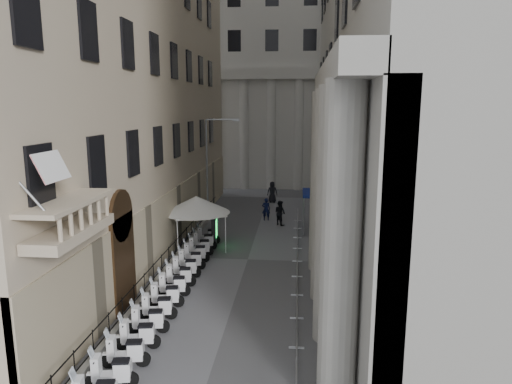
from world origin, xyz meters
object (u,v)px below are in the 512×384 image
pedestrian_a (266,209)px  pedestrian_b (280,213)px  info_kiosk (214,231)px  security_tent (206,207)px  street_lamp (211,161)px

pedestrian_a → pedestrian_b: (1.19, -1.41, 0.06)m
info_kiosk → pedestrian_b: info_kiosk is taller
security_tent → pedestrian_a: (3.22, 8.40, -2.02)m
security_tent → info_kiosk: (0.29, 1.01, -1.90)m
pedestrian_a → info_kiosk: bearing=67.7°
security_tent → pedestrian_b: size_ratio=2.21×
info_kiosk → security_tent: bearing=-111.4°
pedestrian_b → info_kiosk: bearing=99.1°
security_tent → pedestrian_b: bearing=57.8°
info_kiosk → pedestrian_a: (2.93, 7.39, -0.12)m
security_tent → pedestrian_a: security_tent is taller
info_kiosk → street_lamp: bearing=96.6°
pedestrian_a → security_tent: bearing=68.4°
info_kiosk → pedestrian_a: 7.95m
info_kiosk → pedestrian_a: bearing=62.8°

